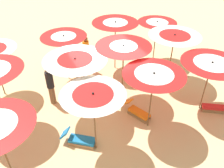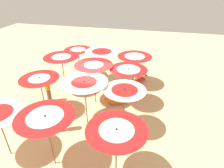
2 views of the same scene
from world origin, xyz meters
The scene contains 16 objects.
ground centered at (0.00, 0.00, -0.02)m, with size 37.08×37.08×0.04m, color beige.
beach_umbrella_1 centered at (-2.06, 1.25, 2.14)m, with size 1.90×1.90×2.39m.
beach_umbrella_2 centered at (-1.90, -0.88, 2.12)m, with size 2.04×2.04×2.38m.
beach_umbrella_3 centered at (-1.95, -3.33, 1.93)m, with size 2.23×2.23×2.18m.
beach_umbrella_5 centered at (-0.16, 1.15, 2.27)m, with size 2.19×2.19×2.50m.
beach_umbrella_6 centered at (0.00, -0.78, 2.26)m, with size 2.12×2.12×2.50m.
beach_umbrella_7 centered at (0.28, -3.35, 2.10)m, with size 2.23×2.23×2.32m.
beach_umbrella_9 centered at (2.35, 0.88, 2.02)m, with size 2.00×2.00×2.24m.
beach_umbrella_10 centered at (2.29, -1.54, 2.21)m, with size 2.15×2.15×2.47m.
beach_umbrella_11 centered at (2.13, -3.73, 1.92)m, with size 1.92×1.92×2.18m.
lounger_0 centered at (-1.23, -0.80, 0.20)m, with size 1.31×0.80×0.54m.
lounger_1 centered at (-1.63, 1.68, 0.20)m, with size 1.02×1.17×0.58m.
lounger_2 centered at (-2.39, -3.80, 0.19)m, with size 0.96×1.27×0.57m.
beachgoer_0 centered at (0.89, 1.98, 0.91)m, with size 0.30×0.30×1.73m.
beachgoer_1 centered at (2.71, -0.19, 0.95)m, with size 0.30×0.30×1.80m.
beach_ball centered at (1.43, -3.81, 0.16)m, with size 0.32×0.32×0.32m, color white.
Camera 1 is at (-6.97, 2.96, 6.45)m, focal length 37.91 mm.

